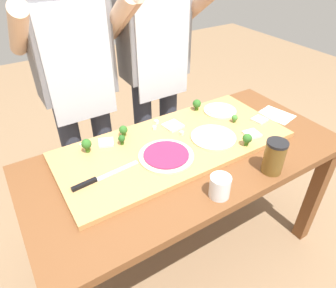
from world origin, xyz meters
name	(u,v)px	position (x,y,z in m)	size (l,w,h in m)	color
ground_plane	(183,249)	(0.00, 0.00, 0.00)	(8.00, 8.00, 0.00)	#896B4C
prep_table	(187,171)	(0.00, 0.00, 0.65)	(1.56, 0.75, 0.76)	brown
cutting_board	(174,144)	(-0.02, 0.09, 0.77)	(1.16, 0.52, 0.02)	tan
chefs_knife	(97,179)	(-0.45, 0.03, 0.79)	(0.31, 0.05, 0.02)	#B7BABF
pizza_whole_white_garlic	(213,137)	(0.17, 0.01, 0.79)	(0.23, 0.23, 0.02)	beige
pizza_whole_beet_magenta	(166,155)	(-0.12, 0.01, 0.79)	(0.26, 0.26, 0.02)	beige
pizza_whole_cheese_artichoke	(220,110)	(0.37, 0.21, 0.79)	(0.19, 0.19, 0.02)	beige
pizza_slice_center	(106,142)	(-0.31, 0.26, 0.79)	(0.07, 0.07, 0.01)	silver
pizza_slice_far_right	(173,126)	(0.05, 0.21, 0.79)	(0.09, 0.09, 0.01)	silver
pizza_slice_near_left	(259,120)	(0.49, 0.01, 0.79)	(0.07, 0.07, 0.01)	silver
pizza_slice_near_right	(252,134)	(0.36, -0.07, 0.79)	(0.08, 0.08, 0.01)	silver
broccoli_floret_center_left	(122,139)	(-0.25, 0.21, 0.81)	(0.03, 0.03, 0.05)	#2C5915
broccoli_floret_center_right	(87,144)	(-0.41, 0.24, 0.83)	(0.05, 0.05, 0.07)	#366618
broccoli_floret_back_right	(247,139)	(0.27, -0.12, 0.82)	(0.05, 0.05, 0.06)	#366618
broccoli_floret_front_right	(123,130)	(-0.21, 0.27, 0.82)	(0.04, 0.04, 0.06)	#366618
broccoli_floret_front_left	(197,104)	(0.27, 0.29, 0.82)	(0.05, 0.05, 0.07)	#366618
broccoli_floret_back_mid	(235,118)	(0.36, 0.07, 0.81)	(0.03, 0.03, 0.04)	#487A23
cheese_crumble_a	(155,128)	(-0.04, 0.24, 0.79)	(0.02, 0.02, 0.02)	white
cheese_crumble_b	(156,122)	(-0.01, 0.29, 0.79)	(0.02, 0.02, 0.02)	white
cheese_crumble_c	(182,133)	(0.05, 0.13, 0.79)	(0.02, 0.02, 0.02)	silver
cheese_crumble_d	(82,145)	(-0.42, 0.30, 0.79)	(0.02, 0.02, 0.02)	silver
flour_cup	(220,188)	(-0.05, -0.30, 0.80)	(0.09, 0.09, 0.10)	white
sauce_jar	(274,157)	(0.25, -0.30, 0.84)	(0.09, 0.09, 0.16)	brown
recipe_note	(276,115)	(0.66, 0.03, 0.76)	(0.14, 0.18, 0.00)	white
cook_left	(76,77)	(-0.30, 0.62, 1.00)	(0.54, 0.39, 1.67)	#333847
cook_right	(155,60)	(0.19, 0.62, 1.00)	(0.54, 0.39, 1.67)	#333847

